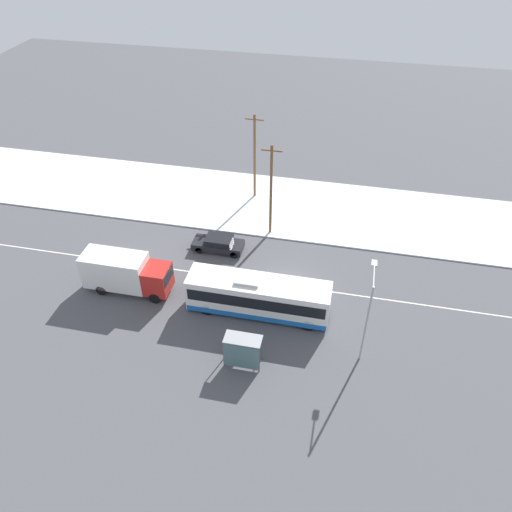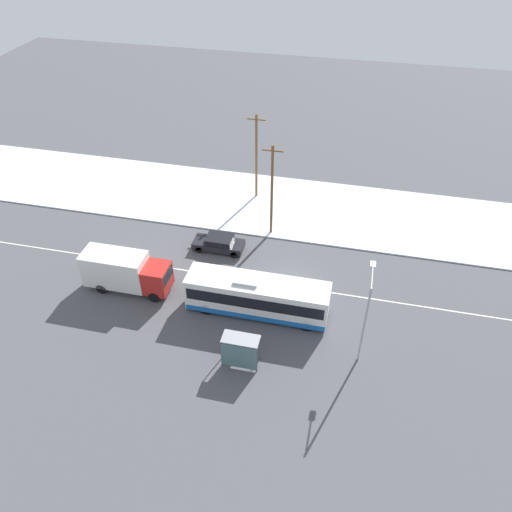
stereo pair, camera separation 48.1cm
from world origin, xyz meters
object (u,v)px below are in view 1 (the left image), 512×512
object	(u,v)px
pedestrian_at_stop	(240,340)
sedan_car	(218,243)
streetlamp	(369,307)
box_truck	(125,272)
bus_shelter	(242,349)
city_bus	(258,296)
utility_pole_snowlot	(255,156)
utility_pole_roadside	(271,190)

from	to	relation	value
pedestrian_at_stop	sedan_car	bearing A→B (deg)	112.95
pedestrian_at_stop	streetlamp	xyz separation A→B (m)	(8.29, 1.71, 3.23)
box_truck	sedan_car	distance (m)	8.78
bus_shelter	streetlamp	xyz separation A→B (m)	(7.86, 2.94, 2.69)
city_bus	pedestrian_at_stop	bearing A→B (deg)	-95.63
pedestrian_at_stop	utility_pole_snowlot	distance (m)	20.92
box_truck	utility_pole_snowlot	bearing A→B (deg)	66.25
streetlamp	utility_pole_roadside	xyz separation A→B (m)	(-8.93, 12.70, 0.29)
sedan_car	streetlamp	xyz separation A→B (m)	(12.91, -9.20, 3.60)
pedestrian_at_stop	utility_pole_roadside	world-z (taller)	utility_pole_roadside
city_bus	streetlamp	xyz separation A→B (m)	(7.88, -2.44, 2.79)
city_bus	utility_pole_snowlot	xyz separation A→B (m)	(-3.80, 16.20, 3.06)
pedestrian_at_stop	bus_shelter	xyz separation A→B (m)	(0.43, -1.23, 0.54)
sedan_car	utility_pole_snowlot	size ratio (longest dim) A/B	0.50
box_truck	bus_shelter	bearing A→B (deg)	-27.40
sedan_car	pedestrian_at_stop	size ratio (longest dim) A/B	2.42
utility_pole_roadside	bus_shelter	bearing A→B (deg)	-86.10
pedestrian_at_stop	utility_pole_snowlot	size ratio (longest dim) A/B	0.21
bus_shelter	utility_pole_roadside	bearing A→B (deg)	93.90
city_bus	pedestrian_at_stop	size ratio (longest dim) A/B	5.83
box_truck	sedan_car	bearing A→B (deg)	48.38
city_bus	sedan_car	world-z (taller)	city_bus
streetlamp	box_truck	bearing A→B (deg)	171.84
city_bus	box_truck	xyz separation A→B (m)	(-10.82, 0.25, 0.23)
streetlamp	utility_pole_snowlot	size ratio (longest dim) A/B	0.76
city_bus	utility_pole_snowlot	bearing A→B (deg)	103.19
city_bus	streetlamp	world-z (taller)	streetlamp
streetlamp	utility_pole_roadside	distance (m)	15.53
pedestrian_at_stop	box_truck	bearing A→B (deg)	157.13
box_truck	bus_shelter	world-z (taller)	box_truck
streetlamp	utility_pole_snowlot	distance (m)	22.00
city_bus	box_truck	distance (m)	10.82
city_bus	utility_pole_roadside	xyz separation A→B (m)	(-1.04, 10.26, 3.08)
city_bus	streetlamp	distance (m)	8.71
utility_pole_snowlot	box_truck	bearing A→B (deg)	-113.75
streetlamp	pedestrian_at_stop	bearing A→B (deg)	-168.37
box_truck	utility_pole_roadside	world-z (taller)	utility_pole_roadside
sedan_car	utility_pole_roadside	size ratio (longest dim) A/B	0.50
city_bus	bus_shelter	distance (m)	5.37
city_bus	utility_pole_roadside	distance (m)	10.77
city_bus	streetlamp	size ratio (longest dim) A/B	1.59
city_bus	pedestrian_at_stop	distance (m)	4.18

